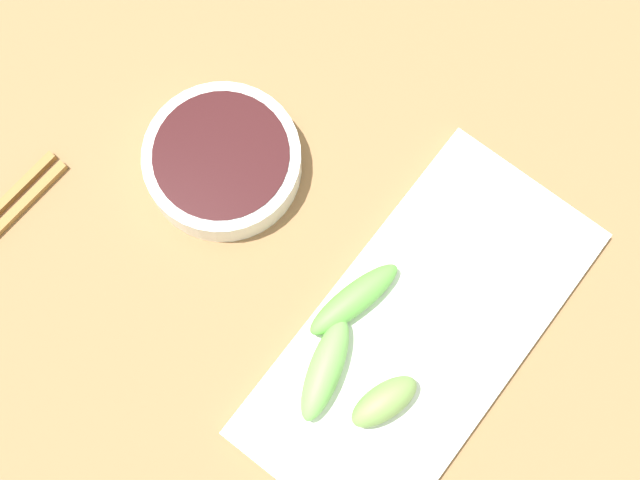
# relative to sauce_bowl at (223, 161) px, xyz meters

# --- Properties ---
(tabletop) EXTENTS (2.10, 2.10, 0.02)m
(tabletop) POSITION_rel_sauce_bowl_xyz_m (0.13, -0.02, -0.03)
(tabletop) COLOR olive
(tabletop) RESTS_ON ground
(sauce_bowl) EXTENTS (0.14, 0.14, 0.04)m
(sauce_bowl) POSITION_rel_sauce_bowl_xyz_m (0.00, 0.00, 0.00)
(sauce_bowl) COLOR white
(sauce_bowl) RESTS_ON tabletop
(serving_plate) EXTENTS (0.17, 0.35, 0.01)m
(serving_plate) POSITION_rel_sauce_bowl_xyz_m (0.24, -0.01, -0.01)
(serving_plate) COLOR white
(serving_plate) RESTS_ON tabletop
(broccoli_stalk_0) EXTENTS (0.05, 0.10, 0.03)m
(broccoli_stalk_0) POSITION_rel_sauce_bowl_xyz_m (0.17, -0.03, 0.00)
(broccoli_stalk_0) COLOR #61B046
(broccoli_stalk_0) RESTS_ON serving_plate
(broccoli_stalk_2) EXTENTS (0.06, 0.10, 0.03)m
(broccoli_stalk_2) POSITION_rel_sauce_bowl_xyz_m (0.19, -0.09, 0.01)
(broccoli_stalk_2) COLOR #70B653
(broccoli_stalk_2) RESTS_ON serving_plate
(broccoli_stalk_3) EXTENTS (0.05, 0.07, 0.03)m
(broccoli_stalk_3) POSITION_rel_sauce_bowl_xyz_m (0.25, -0.09, 0.01)
(broccoli_stalk_3) COLOR #789F4F
(broccoli_stalk_3) RESTS_ON serving_plate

